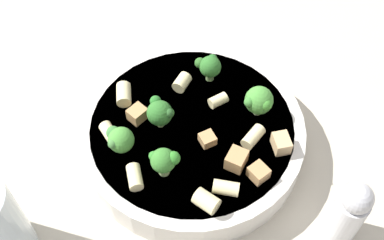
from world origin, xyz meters
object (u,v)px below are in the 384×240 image
Objects in this scene: rigatoni_1 at (124,94)px; rigatoni_6 at (135,177)px; rigatoni_4 at (218,100)px; chicken_chunk_1 at (258,173)px; rigatoni_2 at (109,132)px; broccoli_floret_2 at (165,160)px; broccoli_floret_0 at (259,101)px; rigatoni_0 at (182,82)px; chicken_chunk_4 at (137,114)px; chicken_chunk_2 at (282,141)px; chicken_chunk_3 at (236,160)px; broccoli_floret_1 at (160,113)px; broccoli_floret_4 at (208,65)px; rigatoni_3 at (206,201)px; rigatoni_7 at (226,188)px; pepper_shaker at (349,212)px; chicken_chunk_0 at (207,139)px; pasta_bowl at (192,134)px; rigatoni_5 at (253,136)px; broccoli_floret_3 at (120,139)px.

rigatoni_6 is (-0.05, 0.10, -0.00)m from rigatoni_1.
rigatoni_4 is 0.10m from chicken_chunk_1.
rigatoni_2 is at bearing 94.58° from rigatoni_1.
broccoli_floret_2 reaches higher than rigatoni_4.
broccoli_floret_0 is 1.83× the size of rigatoni_0.
broccoli_floret_2 is (0.07, 0.10, 0.00)m from broccoli_floret_0.
chicken_chunk_4 is at bearing -47.02° from broccoli_floret_2.
chicken_chunk_3 reaches higher than chicken_chunk_2.
broccoli_floret_1 reaches higher than broccoli_floret_4.
rigatoni_3 is 0.06m from chicken_chunk_3.
pepper_shaker reaches higher than rigatoni_7.
rigatoni_7 is at bearing 123.23° from chicken_chunk_0.
rigatoni_3 is at bearing 105.66° from broccoli_floret_4.
chicken_chunk_1 is at bearing 103.29° from broccoli_floret_0.
chicken_chunk_3 is (-0.14, -0.01, 0.00)m from rigatoni_2.
pasta_bowl is 12.32× the size of rigatoni_4.
chicken_chunk_2 is (-0.10, 0.07, -0.01)m from broccoli_floret_4.
rigatoni_2 and rigatoni_7 have the same top height.
chicken_chunk_1 is at bearing 71.20° from chicken_chunk_2.
broccoli_floret_2 reaches higher than rigatoni_6.
pepper_shaker is at bearing 168.49° from chicken_chunk_4.
chicken_chunk_3 is (0.01, 0.04, 0.00)m from rigatoni_5.
chicken_chunk_0 is at bearing 143.91° from pasta_bowl.
broccoli_floret_0 is 0.04m from rigatoni_5.
broccoli_floret_3 is at bearing 3.83° from chicken_chunk_1.
rigatoni_5 is at bearing -27.93° from pepper_shaker.
broccoli_floret_2 is (0.01, 0.07, 0.04)m from pasta_bowl.
broccoli_floret_2 is at bearing 54.37° from broccoli_floret_0.
pasta_bowl is 0.07m from chicken_chunk_4.
chicken_chunk_1 is at bearing 163.50° from chicken_chunk_3.
broccoli_floret_1 is at bearing -33.62° from rigatoni_7.
chicken_chunk_1 is at bearing 164.32° from broccoli_floret_1.
chicken_chunk_2 is at bearing -137.22° from chicken_chunk_3.
broccoli_floret_3 is 1.22× the size of rigatoni_6.
chicken_chunk_0 is (-0.09, -0.04, -0.01)m from broccoli_floret_3.
rigatoni_6 is at bearing 27.89° from chicken_chunk_3.
rigatoni_4 is at bearing 122.83° from broccoli_floret_4.
broccoli_floret_4 is 0.04m from rigatoni_0.
rigatoni_6 is 0.09m from chicken_chunk_0.
chicken_chunk_4 is (0.05, -0.06, -0.02)m from broccoli_floret_2.
broccoli_floret_0 reaches higher than rigatoni_6.
rigatoni_4 is (-0.02, 0.04, -0.01)m from broccoli_floret_4.
broccoli_floret_2 is 0.08m from chicken_chunk_3.
chicken_chunk_0 is at bearing -130.34° from rigatoni_6.
chicken_chunk_2 is at bearing -147.65° from broccoli_floret_2.
broccoli_floret_1 is (0.03, 0.01, 0.04)m from pasta_bowl.
rigatoni_3 is at bearing 73.38° from rigatoni_5.
rigatoni_0 is 0.12m from chicken_chunk_3.
pepper_shaker is (-0.22, -0.03, -0.00)m from rigatoni_6.
chicken_chunk_3 reaches higher than chicken_chunk_0.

